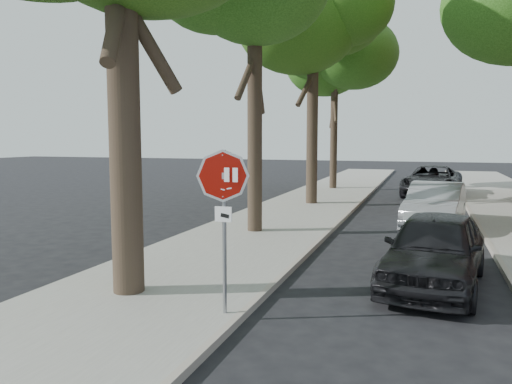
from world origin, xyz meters
TOP-DOWN VIEW (x-y plane):
  - ground at (0.00, 0.00)m, footprint 120.00×120.00m
  - sidewalk_left at (-2.50, 12.00)m, footprint 4.00×55.00m
  - curb_left at (-0.45, 12.00)m, footprint 0.12×55.00m
  - curb_right at (3.95, 12.00)m, footprint 0.12×55.00m
  - stop_sign at (-0.70, -0.03)m, footprint 0.76×0.34m
  - tree_mid_b at (-2.42, 14.12)m, footprint 5.88×5.46m
  - tree_far at (-2.72, 21.11)m, footprint 5.29×4.91m
  - car_a at (2.48, 3.06)m, footprint 2.31×4.50m
  - car_b at (2.60, 9.81)m, footprint 2.14×4.67m
  - car_d at (2.60, 19.45)m, footprint 3.22×5.83m

SIDE VIEW (x-z plane):
  - ground at x=0.00m, z-range 0.00..0.00m
  - sidewalk_left at x=-2.50m, z-range 0.00..0.12m
  - curb_left at x=-0.45m, z-range 0.00..0.13m
  - curb_right at x=3.95m, z-range 0.00..0.13m
  - car_a at x=2.48m, z-range 0.00..1.47m
  - car_b at x=2.60m, z-range 0.00..1.48m
  - car_d at x=2.60m, z-range 0.00..1.55m
  - stop_sign at x=-0.70m, z-range 0.64..3.25m
  - tree_far at x=-2.72m, z-range 2.55..11.88m
  - tree_mid_b at x=-2.42m, z-range 2.82..13.18m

